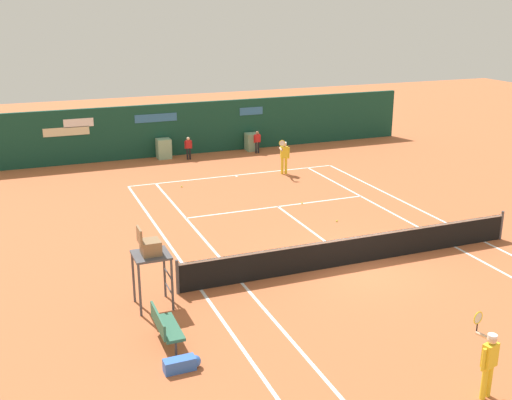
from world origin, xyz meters
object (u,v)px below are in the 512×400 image
at_px(equipment_bag, 183,364).
at_px(ball_kid_right_post, 188,147).
at_px(player_on_baseline, 284,155).
at_px(ball_kid_left_post, 257,141).
at_px(tennis_ball_near_service_line, 337,221).
at_px(umpire_chair, 151,253).
at_px(player_near_side, 488,359).
at_px(tennis_ball_mid_court, 182,187).
at_px(tennis_ball_by_sideline, 302,203).
at_px(player_bench, 165,325).

bearing_deg(equipment_bag, ball_kid_right_post, 73.95).
relative_size(player_on_baseline, ball_kid_left_post, 1.46).
bearing_deg(tennis_ball_near_service_line, umpire_chair, -152.38).
distance_m(player_on_baseline, ball_kid_right_post, 5.90).
distance_m(player_on_baseline, player_near_side, 18.71).
relative_size(umpire_chair, tennis_ball_mid_court, 35.13).
distance_m(equipment_bag, player_on_baseline, 17.62).
bearing_deg(ball_kid_left_post, tennis_ball_mid_court, 41.94).
relative_size(ball_kid_right_post, tennis_ball_mid_court, 18.28).
bearing_deg(player_near_side, tennis_ball_near_service_line, 63.63).
bearing_deg(tennis_ball_by_sideline, tennis_ball_mid_court, 133.85).
height_order(player_bench, equipment_bag, player_bench).
xyz_separation_m(player_on_baseline, ball_kid_left_post, (0.41, 4.66, -0.25)).
distance_m(equipment_bag, tennis_ball_near_service_line, 11.35).
bearing_deg(player_on_baseline, ball_kid_right_post, -39.42).
height_order(equipment_bag, tennis_ball_mid_court, equipment_bag).
bearing_deg(tennis_ball_near_service_line, player_on_baseline, 82.43).
distance_m(tennis_ball_by_sideline, tennis_ball_near_service_line, 2.56).
distance_m(ball_kid_left_post, tennis_ball_near_service_line, 11.99).
distance_m(player_bench, equipment_bag, 1.37).
height_order(player_on_baseline, tennis_ball_by_sideline, player_on_baseline).
bearing_deg(ball_kid_left_post, player_bench, 62.72).
bearing_deg(tennis_ball_near_service_line, tennis_ball_mid_court, 122.82).
xyz_separation_m(umpire_chair, player_on_baseline, (9.20, 11.54, -0.62)).
bearing_deg(player_near_side, ball_kid_left_post, 66.64).
relative_size(player_near_side, tennis_ball_mid_court, 26.28).
relative_size(player_bench, player_near_side, 0.81).
relative_size(tennis_ball_mid_court, tennis_ball_near_service_line, 1.00).
bearing_deg(player_on_baseline, tennis_ball_mid_court, 16.98).
bearing_deg(ball_kid_right_post, player_near_side, 94.87).
bearing_deg(equipment_bag, tennis_ball_near_service_line, 43.02).
xyz_separation_m(player_bench, equipment_bag, (0.10, -1.32, -0.35)).
bearing_deg(player_on_baseline, equipment_bag, 71.08).
bearing_deg(tennis_ball_by_sideline, tennis_ball_near_service_line, -83.57).
distance_m(player_near_side, ball_kid_left_post, 23.37).
xyz_separation_m(ball_kid_right_post, tennis_ball_near_service_line, (2.65, -11.89, -0.68)).
bearing_deg(equipment_bag, player_on_baseline, 58.27).
xyz_separation_m(player_bench, tennis_ball_near_service_line, (8.40, 6.43, -0.48)).
bearing_deg(tennis_ball_by_sideline, player_bench, -132.12).
bearing_deg(tennis_ball_by_sideline, player_on_baseline, 75.08).
bearing_deg(umpire_chair, tennis_ball_mid_court, 161.03).
height_order(tennis_ball_by_sideline, tennis_ball_mid_court, same).
xyz_separation_m(umpire_chair, tennis_ball_near_service_line, (8.24, 4.31, -1.57)).
xyz_separation_m(player_on_baseline, tennis_ball_near_service_line, (-0.96, -7.23, -0.95)).
xyz_separation_m(player_bench, tennis_ball_by_sideline, (8.11, 8.97, -0.48)).
xyz_separation_m(player_bench, ball_kid_right_post, (5.75, 18.32, 0.21)).
bearing_deg(player_bench, ball_kid_left_post, 151.91).
xyz_separation_m(ball_kid_left_post, tennis_ball_near_service_line, (-1.37, -11.89, -0.70)).
height_order(player_bench, tennis_ball_by_sideline, player_bench).
xyz_separation_m(tennis_ball_mid_court, tennis_ball_near_service_line, (4.41, -6.84, 0.00)).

